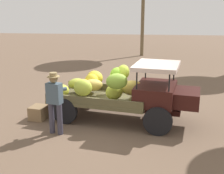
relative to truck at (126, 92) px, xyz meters
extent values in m
plane|color=brown|center=(-0.34, -0.05, -0.91)|extent=(60.00, 60.00, 0.00)
cube|color=#351310|center=(-0.33, 0.06, -0.46)|extent=(4.01, 1.15, 0.16)
cylinder|color=black|center=(1.24, 0.59, -0.51)|extent=(0.82, 0.28, 0.80)
cylinder|color=black|center=(0.95, -0.99, -0.51)|extent=(0.82, 0.28, 0.80)
cylinder|color=black|center=(-1.51, 1.09, -0.51)|extent=(0.82, 0.28, 0.80)
cylinder|color=black|center=(-1.80, -0.48, -0.51)|extent=(0.82, 0.28, 0.80)
cube|color=brown|center=(-0.77, 0.14, -0.28)|extent=(3.26, 2.23, 0.10)
cube|color=brown|center=(-0.63, 0.93, -0.12)|extent=(2.97, 0.62, 0.22)
cube|color=brown|center=(-0.92, -0.65, -0.12)|extent=(2.97, 0.62, 0.22)
cube|color=#351310|center=(0.90, -0.17, 0.04)|extent=(1.36, 1.69, 0.55)
cube|color=#351310|center=(1.79, -0.33, -0.01)|extent=(0.88, 1.17, 0.44)
cylinder|color=black|center=(1.45, 0.39, 0.59)|extent=(0.04, 0.04, 0.55)
cylinder|color=black|center=(1.22, -0.88, 0.59)|extent=(0.04, 0.04, 0.55)
cylinder|color=black|center=(0.58, 0.55, 0.59)|extent=(0.04, 0.04, 0.55)
cylinder|color=black|center=(0.35, -0.72, 0.59)|extent=(0.04, 0.04, 0.55)
cube|color=beige|center=(0.90, -0.17, 0.87)|extent=(1.47, 1.72, 0.12)
ellipsoid|color=gold|center=(-1.06, 0.23, 0.13)|extent=(0.78, 0.74, 0.51)
ellipsoid|color=gold|center=(-1.08, 0.72, 0.24)|extent=(0.72, 0.68, 0.48)
ellipsoid|color=#82C42B|center=(-0.33, 0.62, 0.40)|extent=(0.73, 0.72, 0.60)
ellipsoid|color=#B1CD37|center=(-0.14, 0.61, 0.47)|extent=(0.63, 0.64, 0.59)
ellipsoid|color=#82AD35|center=(-0.22, -0.50, 0.46)|extent=(0.69, 0.55, 0.50)
ellipsoid|color=#B0C33D|center=(-1.22, -0.43, 0.22)|extent=(0.54, 0.44, 0.53)
ellipsoid|color=yellow|center=(-1.13, 0.40, 0.21)|extent=(0.59, 0.59, 0.55)
ellipsoid|color=gold|center=(0.21, -0.08, 0.16)|extent=(0.70, 0.54, 0.56)
ellipsoid|color=#AFBB39|center=(-0.33, -0.23, 0.06)|extent=(0.66, 0.62, 0.47)
ellipsoid|color=#AEBC3E|center=(-1.65, 0.54, 0.07)|extent=(0.70, 0.63, 0.45)
ellipsoid|color=gold|center=(-1.37, 0.20, 0.11)|extent=(0.64, 0.60, 0.43)
ellipsoid|color=gold|center=(-1.98, -0.07, 0.00)|extent=(0.68, 0.70, 0.52)
cylinder|color=#3C3A4A|center=(-1.96, -1.17, -0.47)|extent=(0.15, 0.15, 0.88)
cylinder|color=#3C3A4A|center=(-1.71, -1.24, -0.47)|extent=(0.15, 0.15, 0.88)
cube|color=#465969|center=(-1.84, -1.21, 0.26)|extent=(0.45, 0.34, 0.57)
cylinder|color=#465969|center=(-1.91, -1.08, 0.34)|extent=(0.25, 0.41, 0.10)
cylinder|color=#465969|center=(-1.72, -1.13, 0.34)|extent=(0.38, 0.32, 0.10)
sphere|color=olive|center=(-1.84, -1.21, 0.65)|extent=(0.22, 0.22, 0.22)
cylinder|color=#9A8254|center=(-1.84, -1.21, 0.72)|extent=(0.34, 0.34, 0.02)
cylinder|color=#9A8254|center=(-1.84, -1.21, 0.78)|extent=(0.20, 0.20, 0.10)
cube|color=olive|center=(-2.72, -0.22, -0.70)|extent=(0.55, 0.61, 0.42)
cylinder|color=brown|center=(0.26, 12.68, 2.09)|extent=(0.25, 0.25, 6.00)
camera|label=1|loc=(0.58, -8.33, 2.47)|focal=45.84mm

